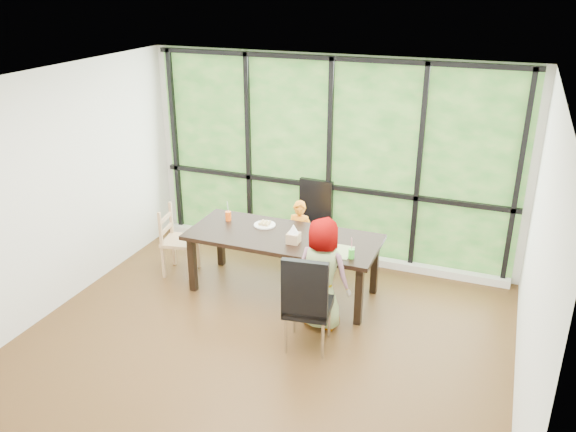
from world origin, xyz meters
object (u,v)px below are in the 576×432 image
object	(u,v)px
chair_end_beech	(180,241)
orange_cup	(228,216)
dining_table	(283,264)
child_older	(323,274)
chair_window_leather	(310,223)
green_cup	(351,254)
tissue_box	(293,238)
child_toddler	(299,237)
plate_far	(265,225)
chair_interior_leather	(308,300)
plate_near	(326,250)

from	to	relation	value
chair_end_beech	orange_cup	distance (m)	0.73
dining_table	chair_end_beech	size ratio (longest dim) A/B	2.52
child_older	chair_window_leather	bearing A→B (deg)	-58.06
green_cup	tissue_box	world-z (taller)	tissue_box
child_toddler	tissue_box	world-z (taller)	child_toddler
child_toddler	plate_far	distance (m)	0.56
child_older	green_cup	bearing A→B (deg)	-126.87
chair_interior_leather	tissue_box	size ratio (longest dim) A/B	7.69
child_toddler	orange_cup	xyz separation A→B (m)	(-0.80, -0.39, 0.32)
plate_near	plate_far	bearing A→B (deg)	156.74
child_toddler	plate_far	bearing A→B (deg)	-130.00
dining_table	tissue_box	size ratio (longest dim) A/B	16.14
child_toddler	plate_far	size ratio (longest dim) A/B	3.65
chair_end_beech	plate_near	size ratio (longest dim) A/B	4.19
chair_window_leather	chair_interior_leather	size ratio (longest dim) A/B	1.00
dining_table	plate_far	bearing A→B (deg)	149.43
plate_near	tissue_box	bearing A→B (deg)	172.17
chair_end_beech	plate_near	distance (m)	2.04
tissue_box	child_toddler	bearing A→B (deg)	104.62
chair_interior_leather	plate_far	xyz separation A→B (m)	(-0.97, 1.14, 0.22)
child_older	plate_far	xyz separation A→B (m)	(-0.99, 0.71, 0.13)
plate_far	tissue_box	size ratio (longest dim) A/B	1.89
chair_window_leather	child_toddler	distance (m)	0.37
chair_interior_leather	plate_far	size ratio (longest dim) A/B	4.07
plate_near	child_older	bearing A→B (deg)	-77.02
chair_window_leather	orange_cup	world-z (taller)	chair_window_leather
chair_end_beech	child_toddler	size ratio (longest dim) A/B	0.93
chair_window_leather	child_toddler	xyz separation A→B (m)	(-0.02, -0.36, -0.06)
chair_interior_leather	child_older	size ratio (longest dim) A/B	0.86
dining_table	child_toddler	xyz separation A→B (m)	(-0.00, 0.56, 0.11)
chair_interior_leather	plate_far	distance (m)	1.51
dining_table	plate_near	bearing A→B (deg)	-19.01
plate_near	tissue_box	distance (m)	0.42
chair_interior_leather	child_toddler	xyz separation A→B (m)	(-0.65, 1.52, -0.06)
child_toddler	plate_near	world-z (taller)	child_toddler
chair_end_beech	orange_cup	world-z (taller)	chair_end_beech
dining_table	tissue_box	distance (m)	0.50
chair_window_leather	chair_end_beech	xyz separation A→B (m)	(-1.43, -0.95, -0.09)
plate_near	green_cup	distance (m)	0.32
chair_window_leather	plate_near	size ratio (longest dim) A/B	5.03
green_cup	child_older	bearing A→B (deg)	-134.65
dining_table	orange_cup	bearing A→B (deg)	167.88
green_cup	tissue_box	size ratio (longest dim) A/B	0.77
green_cup	tissue_box	bearing A→B (deg)	169.20
plate_far	tissue_box	bearing A→B (deg)	-33.76
plate_far	green_cup	bearing A→B (deg)	-21.16
child_toddler	child_older	bearing A→B (deg)	-58.32
chair_window_leather	tissue_box	distance (m)	1.12
chair_end_beech	tissue_box	bearing A→B (deg)	-104.90
dining_table	tissue_box	world-z (taller)	tissue_box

